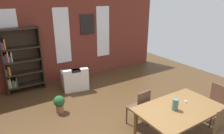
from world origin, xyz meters
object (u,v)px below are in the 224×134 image
object	(u,v)px
dining_table	(179,111)
armchair_white	(75,80)
dining_chair_far_left	(140,107)
bookshelf_tall	(20,61)
vase_on_table	(175,105)
potted_plant_corner	(59,103)
dining_chair_head_right	(214,102)

from	to	relation	value
dining_table	armchair_white	bearing A→B (deg)	103.51
dining_chair_far_left	bookshelf_tall	world-z (taller)	bookshelf_tall
vase_on_table	potted_plant_corner	world-z (taller)	vase_on_table
dining_chair_far_left	armchair_white	size ratio (longest dim) A/B	1.02
vase_on_table	potted_plant_corner	xyz separation A→B (m)	(-1.65, 2.38, -0.61)
dining_table	dining_chair_head_right	world-z (taller)	dining_chair_head_right
vase_on_table	bookshelf_tall	xyz separation A→B (m)	(-2.21, 4.28, 0.13)
dining_chair_far_left	bookshelf_tall	bearing A→B (deg)	119.13
vase_on_table	dining_chair_far_left	bearing A→B (deg)	108.01
bookshelf_tall	potted_plant_corner	distance (m)	2.12
potted_plant_corner	armchair_white	bearing A→B (deg)	52.35
potted_plant_corner	dining_chair_head_right	bearing A→B (deg)	-37.98
dining_chair_far_left	potted_plant_corner	world-z (taller)	dining_chair_far_left
dining_table	potted_plant_corner	size ratio (longest dim) A/B	3.76
dining_table	bookshelf_tall	bearing A→B (deg)	118.79
potted_plant_corner	vase_on_table	bearing A→B (deg)	-55.32
dining_table	dining_chair_far_left	distance (m)	0.88
dining_chair_far_left	armchair_white	bearing A→B (deg)	99.40
dining_table	vase_on_table	bearing A→B (deg)	-180.00
dining_chair_head_right	bookshelf_tall	bearing A→B (deg)	130.15
vase_on_table	potted_plant_corner	distance (m)	2.96
vase_on_table	dining_chair_head_right	world-z (taller)	vase_on_table
dining_chair_head_right	potted_plant_corner	world-z (taller)	dining_chair_head_right
vase_on_table	dining_chair_far_left	xyz separation A→B (m)	(-0.25, 0.77, -0.37)
dining_chair_head_right	bookshelf_tall	distance (m)	5.63
dining_chair_far_left	bookshelf_tall	distance (m)	4.05
dining_table	bookshelf_tall	distance (m)	4.90
dining_chair_head_right	potted_plant_corner	bearing A→B (deg)	142.02
vase_on_table	dining_chair_head_right	size ratio (longest dim) A/B	0.25
vase_on_table	dining_chair_far_left	size ratio (longest dim) A/B	0.25
vase_on_table	dining_table	bearing A→B (deg)	0.00
dining_chair_head_right	vase_on_table	bearing A→B (deg)	179.74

